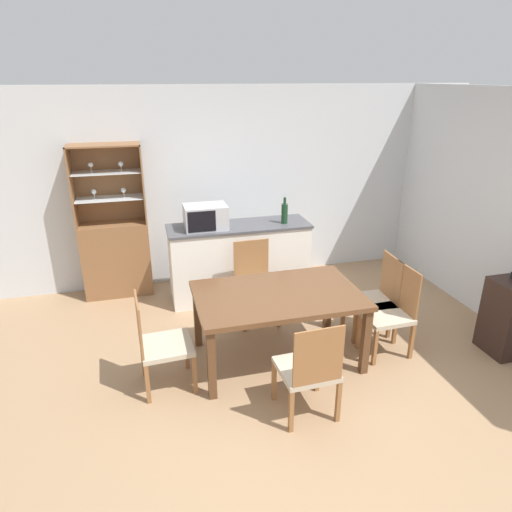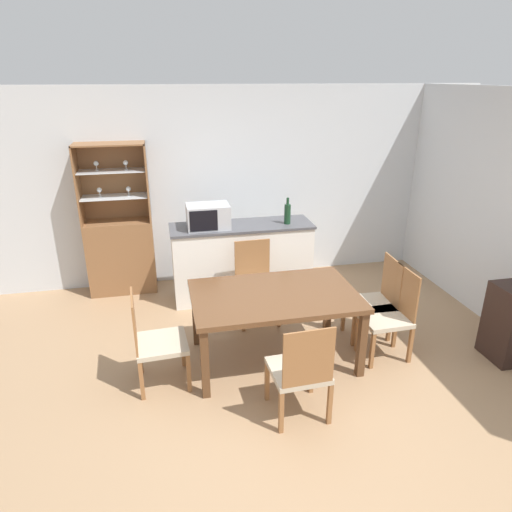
{
  "view_description": "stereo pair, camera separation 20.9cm",
  "coord_description": "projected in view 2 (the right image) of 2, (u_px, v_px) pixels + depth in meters",
  "views": [
    {
      "loc": [
        -1.23,
        -3.24,
        2.65
      ],
      "look_at": [
        -0.06,
        1.21,
        0.82
      ],
      "focal_mm": 32.0,
      "sensor_mm": 36.0,
      "label": 1
    },
    {
      "loc": [
        -1.03,
        -3.29,
        2.65
      ],
      "look_at": [
        -0.06,
        1.21,
        0.82
      ],
      "focal_mm": 32.0,
      "sensor_mm": 36.0,
      "label": 2
    }
  ],
  "objects": [
    {
      "name": "dining_chair_head_far",
      "position": [
        256.0,
        283.0,
        5.2
      ],
      "size": [
        0.46,
        0.46,
        0.91
      ],
      "rotation": [
        0.0,
        0.0,
        3.18
      ],
      "color": "#C1B299",
      "rests_on": "ground_plane"
    },
    {
      "name": "dining_chair_head_near",
      "position": [
        300.0,
        371.0,
        3.66
      ],
      "size": [
        0.47,
        0.47,
        0.91
      ],
      "rotation": [
        0.0,
        0.0,
        0.04
      ],
      "color": "#C1B299",
      "rests_on": "ground_plane"
    },
    {
      "name": "dining_table",
      "position": [
        274.0,
        301.0,
        4.35
      ],
      "size": [
        1.57,
        1.0,
        0.72
      ],
      "color": "brown",
      "rests_on": "ground_plane"
    },
    {
      "name": "microwave",
      "position": [
        208.0,
        216.0,
        5.41
      ],
      "size": [
        0.5,
        0.36,
        0.28
      ],
      "color": "#B7BABF",
      "rests_on": "kitchen_counter"
    },
    {
      "name": "ground_plane",
      "position": [
        290.0,
        387.0,
        4.17
      ],
      "size": [
        18.0,
        18.0,
        0.0
      ],
      "primitive_type": "plane",
      "color": "#A37F5B"
    },
    {
      "name": "dining_chair_side_right_near",
      "position": [
        389.0,
        315.0,
        4.52
      ],
      "size": [
        0.46,
        0.46,
        0.91
      ],
      "rotation": [
        0.0,
        0.0,
        1.6
      ],
      "color": "#C1B299",
      "rests_on": "ground_plane"
    },
    {
      "name": "kitchen_counter",
      "position": [
        242.0,
        261.0,
        5.74
      ],
      "size": [
        1.74,
        0.55,
        0.95
      ],
      "color": "white",
      "rests_on": "ground_plane"
    },
    {
      "name": "dining_chair_side_right_far",
      "position": [
        375.0,
        301.0,
        4.78
      ],
      "size": [
        0.47,
        0.47,
        0.91
      ],
      "rotation": [
        0.0,
        0.0,
        1.53
      ],
      "color": "#C1B299",
      "rests_on": "ground_plane"
    },
    {
      "name": "wine_bottle",
      "position": [
        287.0,
        213.0,
        5.56
      ],
      "size": [
        0.08,
        0.08,
        0.33
      ],
      "color": "#193D23",
      "rests_on": "kitchen_counter"
    },
    {
      "name": "wall_back",
      "position": [
        238.0,
        186.0,
        6.09
      ],
      "size": [
        6.8,
        0.06,
        2.55
      ],
      "color": "silver",
      "rests_on": "ground_plane"
    },
    {
      "name": "display_cabinet",
      "position": [
        121.0,
        248.0,
        5.84
      ],
      "size": [
        0.83,
        0.37,
        1.91
      ],
      "color": "brown",
      "rests_on": "ground_plane"
    },
    {
      "name": "dining_chair_side_left_near",
      "position": [
        155.0,
        341.0,
        4.07
      ],
      "size": [
        0.47,
        0.47,
        0.91
      ],
      "rotation": [
        0.0,
        0.0,
        -1.51
      ],
      "color": "#C1B299",
      "rests_on": "ground_plane"
    }
  ]
}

